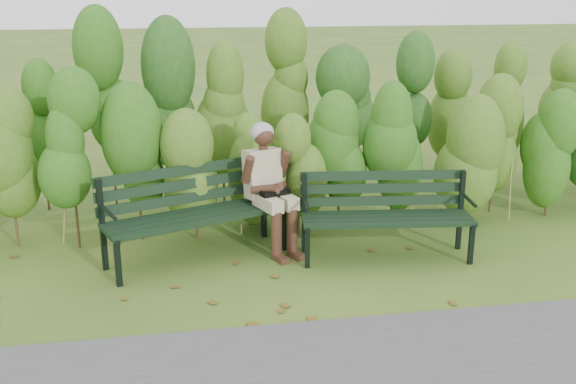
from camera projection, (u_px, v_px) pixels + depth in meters
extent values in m
plane|color=#355A20|center=(294.00, 276.00, 6.52)|extent=(80.00, 80.00, 0.00)
cylinder|color=#47381E|center=(18.00, 211.00, 7.17)|extent=(0.03, 0.03, 0.80)
ellipsoid|color=#365E15|center=(11.00, 152.00, 6.98)|extent=(0.64, 0.64, 1.44)
cylinder|color=#47381E|center=(78.00, 207.00, 7.27)|extent=(0.03, 0.03, 0.80)
ellipsoid|color=#365E15|center=(72.00, 150.00, 7.08)|extent=(0.64, 0.64, 1.44)
cylinder|color=#47381E|center=(136.00, 204.00, 7.37)|extent=(0.03, 0.03, 0.80)
ellipsoid|color=#365E15|center=(132.00, 148.00, 7.18)|extent=(0.64, 0.64, 1.44)
cylinder|color=#47381E|center=(192.00, 201.00, 7.47)|extent=(0.03, 0.03, 0.80)
ellipsoid|color=#365E15|center=(189.00, 145.00, 7.28)|extent=(0.64, 0.64, 1.44)
cylinder|color=#47381E|center=(247.00, 199.00, 7.57)|extent=(0.03, 0.03, 0.80)
ellipsoid|color=#365E15|center=(246.00, 143.00, 7.38)|extent=(0.64, 0.64, 1.44)
cylinder|color=#47381E|center=(300.00, 196.00, 7.67)|extent=(0.03, 0.03, 0.80)
ellipsoid|color=#365E15|center=(300.00, 141.00, 7.48)|extent=(0.64, 0.64, 1.44)
cylinder|color=#47381E|center=(352.00, 193.00, 7.77)|extent=(0.03, 0.03, 0.80)
ellipsoid|color=#365E15|center=(354.00, 139.00, 7.58)|extent=(0.64, 0.64, 1.44)
cylinder|color=#47381E|center=(403.00, 190.00, 7.87)|extent=(0.03, 0.03, 0.80)
ellipsoid|color=#365E15|center=(405.00, 137.00, 7.68)|extent=(0.64, 0.64, 1.44)
cylinder|color=#47381E|center=(452.00, 188.00, 7.97)|extent=(0.03, 0.03, 0.80)
ellipsoid|color=#365E15|center=(456.00, 135.00, 7.78)|extent=(0.64, 0.64, 1.44)
cylinder|color=#47381E|center=(500.00, 185.00, 8.07)|extent=(0.03, 0.03, 0.80)
ellipsoid|color=#365E15|center=(505.00, 133.00, 7.89)|extent=(0.64, 0.64, 1.44)
cylinder|color=#47381E|center=(547.00, 183.00, 8.17)|extent=(0.03, 0.03, 0.80)
ellipsoid|color=#365E15|center=(553.00, 131.00, 7.99)|extent=(0.64, 0.64, 1.44)
cylinder|color=#47381E|center=(40.00, 172.00, 8.08)|extent=(0.04, 0.04, 1.10)
ellipsoid|color=#1A501D|center=(32.00, 99.00, 7.82)|extent=(0.70, 0.70, 1.98)
cylinder|color=#47381E|center=(106.00, 169.00, 8.20)|extent=(0.04, 0.04, 1.10)
ellipsoid|color=#1A501D|center=(100.00, 97.00, 7.94)|extent=(0.70, 0.70, 1.98)
cylinder|color=#47381E|center=(169.00, 166.00, 8.33)|extent=(0.04, 0.04, 1.10)
ellipsoid|color=#1A501D|center=(166.00, 96.00, 8.07)|extent=(0.70, 0.70, 1.98)
cylinder|color=#47381E|center=(231.00, 164.00, 8.46)|extent=(0.04, 0.04, 1.10)
ellipsoid|color=#1A501D|center=(229.00, 94.00, 8.20)|extent=(0.70, 0.70, 1.98)
cylinder|color=#47381E|center=(291.00, 161.00, 8.58)|extent=(0.04, 0.04, 1.10)
ellipsoid|color=#1A501D|center=(291.00, 92.00, 8.32)|extent=(0.70, 0.70, 1.98)
cylinder|color=#47381E|center=(350.00, 159.00, 8.71)|extent=(0.04, 0.04, 1.10)
ellipsoid|color=#1A501D|center=(352.00, 91.00, 8.45)|extent=(0.70, 0.70, 1.98)
cylinder|color=#47381E|center=(406.00, 156.00, 8.83)|extent=(0.04, 0.04, 1.10)
ellipsoid|color=#1A501D|center=(410.00, 89.00, 8.57)|extent=(0.70, 0.70, 1.98)
cylinder|color=#47381E|center=(461.00, 154.00, 8.96)|extent=(0.04, 0.04, 1.10)
ellipsoid|color=#1A501D|center=(467.00, 88.00, 8.70)|extent=(0.70, 0.70, 1.98)
cylinder|color=#47381E|center=(515.00, 151.00, 9.09)|extent=(0.04, 0.04, 1.10)
ellipsoid|color=#1A501D|center=(522.00, 86.00, 8.83)|extent=(0.70, 0.70, 1.98)
cylinder|color=#47381E|center=(567.00, 149.00, 9.21)|extent=(0.04, 0.04, 1.10)
ellipsoid|color=#1A501D|center=(575.00, 85.00, 8.95)|extent=(0.70, 0.70, 1.98)
cube|color=brown|center=(214.00, 264.00, 6.79)|extent=(0.11, 0.11, 0.01)
cube|color=brown|center=(248.00, 310.00, 5.84)|extent=(0.11, 0.11, 0.01)
cube|color=brown|center=(444.00, 237.00, 7.53)|extent=(0.11, 0.11, 0.01)
cube|color=brown|center=(469.00, 310.00, 5.83)|extent=(0.09, 0.07, 0.01)
cube|color=brown|center=(255.00, 265.00, 6.77)|extent=(0.11, 0.11, 0.01)
cube|color=brown|center=(19.00, 331.00, 5.48)|extent=(0.10, 0.08, 0.01)
cube|color=brown|center=(26.00, 287.00, 6.28)|extent=(0.09, 0.11, 0.01)
cube|color=brown|center=(520.00, 261.00, 6.87)|extent=(0.08, 0.10, 0.01)
cube|color=brown|center=(469.00, 316.00, 5.73)|extent=(0.09, 0.11, 0.01)
cube|color=brown|center=(212.00, 295.00, 6.11)|extent=(0.11, 0.10, 0.01)
cube|color=brown|center=(29.00, 276.00, 6.51)|extent=(0.11, 0.09, 0.01)
cube|color=brown|center=(29.00, 345.00, 5.27)|extent=(0.11, 0.11, 0.01)
cube|color=brown|center=(129.00, 295.00, 6.11)|extent=(0.10, 0.11, 0.01)
cube|color=brown|center=(389.00, 305.00, 5.92)|extent=(0.09, 0.10, 0.01)
cube|color=brown|center=(532.00, 253.00, 7.08)|extent=(0.11, 0.09, 0.01)
cube|color=brown|center=(89.00, 256.00, 6.99)|extent=(0.10, 0.08, 0.01)
cube|color=brown|center=(448.00, 242.00, 7.38)|extent=(0.11, 0.11, 0.01)
cube|color=brown|center=(445.00, 287.00, 6.29)|extent=(0.11, 0.11, 0.01)
cube|color=brown|center=(255.00, 308.00, 5.87)|extent=(0.10, 0.08, 0.01)
cube|color=brown|center=(287.00, 259.00, 6.92)|extent=(0.08, 0.10, 0.01)
cube|color=brown|center=(304.00, 259.00, 6.91)|extent=(0.11, 0.10, 0.01)
cube|color=brown|center=(508.00, 291.00, 6.19)|extent=(0.11, 0.11, 0.01)
cube|color=black|center=(205.00, 222.00, 6.62)|extent=(1.79, 0.77, 0.04)
cube|color=black|center=(200.00, 218.00, 6.73)|extent=(1.79, 0.77, 0.04)
cube|color=black|center=(195.00, 215.00, 6.83)|extent=(1.79, 0.77, 0.04)
cube|color=black|center=(190.00, 211.00, 6.94)|extent=(1.79, 0.77, 0.04)
cube|color=black|center=(186.00, 198.00, 6.98)|extent=(1.77, 0.72, 0.11)
cube|color=black|center=(184.00, 184.00, 6.95)|extent=(1.77, 0.72, 0.11)
cube|color=black|center=(183.00, 170.00, 6.92)|extent=(1.77, 0.72, 0.11)
cube|color=black|center=(118.00, 263.00, 6.24)|extent=(0.07, 0.07, 0.47)
cube|color=black|center=(102.00, 225.00, 6.54)|extent=(0.07, 0.07, 0.94)
cube|color=black|center=(110.00, 235.00, 6.35)|extent=(0.23, 0.50, 0.04)
cylinder|color=black|center=(109.00, 213.00, 6.24)|extent=(0.17, 0.38, 0.04)
cube|color=black|center=(284.00, 229.00, 7.11)|extent=(0.07, 0.07, 0.47)
cube|color=black|center=(264.00, 197.00, 7.41)|extent=(0.07, 0.07, 0.94)
cube|color=black|center=(274.00, 204.00, 7.22)|extent=(0.23, 0.50, 0.04)
cylinder|color=black|center=(277.00, 185.00, 7.11)|extent=(0.17, 0.38, 0.04)
cube|color=black|center=(391.00, 225.00, 6.65)|extent=(1.73, 0.31, 0.04)
cube|color=black|center=(388.00, 221.00, 6.77)|extent=(1.73, 0.31, 0.04)
cube|color=black|center=(386.00, 217.00, 6.88)|extent=(1.73, 0.31, 0.04)
cube|color=black|center=(384.00, 213.00, 6.99)|extent=(1.73, 0.31, 0.04)
cube|color=black|center=(382.00, 201.00, 7.05)|extent=(1.72, 0.25, 0.10)
cube|color=black|center=(383.00, 188.00, 7.02)|extent=(1.72, 0.25, 0.10)
cube|color=black|center=(383.00, 175.00, 7.00)|extent=(1.72, 0.25, 0.10)
cube|color=black|center=(307.00, 247.00, 6.66)|extent=(0.05, 0.05, 0.43)
cube|color=black|center=(304.00, 213.00, 6.99)|extent=(0.05, 0.05, 0.86)
cube|color=black|center=(306.00, 222.00, 6.78)|extent=(0.10, 0.48, 0.04)
cylinder|color=black|center=(307.00, 204.00, 6.68)|extent=(0.08, 0.36, 0.03)
cube|color=black|center=(471.00, 244.00, 6.75)|extent=(0.05, 0.05, 0.43)
cube|color=black|center=(461.00, 210.00, 7.08)|extent=(0.05, 0.05, 0.86)
cube|color=black|center=(467.00, 219.00, 6.87)|extent=(0.10, 0.48, 0.04)
cylinder|color=black|center=(470.00, 201.00, 6.76)|extent=(0.08, 0.36, 0.03)
cube|color=tan|center=(268.00, 203.00, 6.91)|extent=(0.29, 0.45, 0.13)
cube|color=tan|center=(283.00, 200.00, 7.00)|extent=(0.29, 0.45, 0.13)
cylinder|color=#412619|center=(276.00, 236.00, 6.86)|extent=(0.15, 0.15, 0.51)
cylinder|color=#412619|center=(292.00, 232.00, 6.95)|extent=(0.15, 0.15, 0.51)
cube|color=#412619|center=(280.00, 259.00, 6.86)|extent=(0.16, 0.22, 0.06)
cube|color=#412619|center=(296.00, 255.00, 6.95)|extent=(0.16, 0.22, 0.06)
cube|color=tan|center=(262.00, 173.00, 7.12)|extent=(0.44, 0.37, 0.53)
cylinder|color=#412619|center=(263.00, 148.00, 7.02)|extent=(0.09, 0.09, 0.10)
sphere|color=#412619|center=(263.00, 136.00, 6.97)|extent=(0.22, 0.22, 0.22)
ellipsoid|color=gray|center=(262.00, 133.00, 6.98)|extent=(0.25, 0.24, 0.22)
cylinder|color=#412619|center=(248.00, 170.00, 6.92)|extent=(0.16, 0.23, 0.32)
cylinder|color=#412619|center=(284.00, 164.00, 7.13)|extent=(0.16, 0.23, 0.32)
cylinder|color=#412619|center=(263.00, 189.00, 6.92)|extent=(0.28, 0.21, 0.14)
cylinder|color=#412619|center=(282.00, 186.00, 7.02)|extent=(0.16, 0.29, 0.14)
sphere|color=#412619|center=(276.00, 191.00, 6.92)|extent=(0.11, 0.11, 0.11)
cube|color=black|center=(275.00, 197.00, 6.95)|extent=(0.33, 0.22, 0.16)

